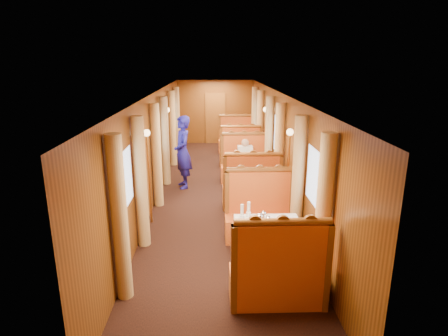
{
  "coord_description": "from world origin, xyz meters",
  "views": [
    {
      "loc": [
        -0.12,
        -8.95,
        3.23
      ],
      "look_at": [
        0.11,
        -1.38,
        1.05
      ],
      "focal_mm": 30.0,
      "sensor_mm": 36.0,
      "label": 1
    }
  ],
  "objects_px": {
    "teapot_back": "(263,217)",
    "passenger": "(245,156)",
    "banquette_near_fwd": "(278,276)",
    "tea_tray": "(260,225)",
    "table_near": "(267,244)",
    "banquette_far_aft": "(236,140)",
    "rose_vase_far": "(238,131)",
    "teapot_right": "(268,222)",
    "banquette_near_aft": "(260,216)",
    "steward": "(183,152)",
    "fruit_plate": "(289,225)",
    "banquette_mid_fwd": "(252,190)",
    "rose_vase_mid": "(248,158)",
    "table_mid": "(248,178)",
    "banquette_far_fwd": "(240,153)",
    "banquette_mid_aft": "(244,166)",
    "table_far": "(238,147)",
    "teapot_left": "(259,221)"
  },
  "relations": [
    {
      "from": "steward",
      "to": "banquette_near_fwd",
      "type": "bearing_deg",
      "value": 2.86
    },
    {
      "from": "table_near",
      "to": "table_far",
      "type": "bearing_deg",
      "value": 90.0
    },
    {
      "from": "table_mid",
      "to": "passenger",
      "type": "distance_m",
      "value": 0.89
    },
    {
      "from": "banquette_near_fwd",
      "to": "banquette_far_fwd",
      "type": "xyz_separation_m",
      "value": [
        0.0,
        7.0,
        0.0
      ]
    },
    {
      "from": "banquette_near_fwd",
      "to": "teapot_back",
      "type": "bearing_deg",
      "value": 93.74
    },
    {
      "from": "teapot_right",
      "to": "rose_vase_mid",
      "type": "xyz_separation_m",
      "value": [
        0.01,
        3.59,
        0.11
      ]
    },
    {
      "from": "banquette_near_fwd",
      "to": "banquette_near_aft",
      "type": "distance_m",
      "value": 2.03
    },
    {
      "from": "banquette_mid_aft",
      "to": "tea_tray",
      "type": "bearing_deg",
      "value": -91.7
    },
    {
      "from": "table_far",
      "to": "teapot_back",
      "type": "bearing_deg",
      "value": -90.58
    },
    {
      "from": "banquette_mid_aft",
      "to": "teapot_right",
      "type": "height_order",
      "value": "banquette_mid_aft"
    },
    {
      "from": "banquette_mid_aft",
      "to": "table_far",
      "type": "relative_size",
      "value": 1.28
    },
    {
      "from": "tea_tray",
      "to": "fruit_plate",
      "type": "distance_m",
      "value": 0.45
    },
    {
      "from": "table_near",
      "to": "banquette_far_aft",
      "type": "relative_size",
      "value": 0.78
    },
    {
      "from": "banquette_mid_fwd",
      "to": "rose_vase_mid",
      "type": "height_order",
      "value": "banquette_mid_fwd"
    },
    {
      "from": "banquette_near_aft",
      "to": "steward",
      "type": "xyz_separation_m",
      "value": [
        -1.65,
        2.98,
        0.52
      ]
    },
    {
      "from": "banquette_mid_fwd",
      "to": "teapot_right",
      "type": "height_order",
      "value": "banquette_mid_fwd"
    },
    {
      "from": "table_mid",
      "to": "banquette_far_fwd",
      "type": "distance_m",
      "value": 2.49
    },
    {
      "from": "teapot_right",
      "to": "fruit_plate",
      "type": "relative_size",
      "value": 0.7
    },
    {
      "from": "rose_vase_mid",
      "to": "fruit_plate",
      "type": "bearing_deg",
      "value": -84.82
    },
    {
      "from": "banquette_far_aft",
      "to": "fruit_plate",
      "type": "xyz_separation_m",
      "value": [
        0.31,
        -8.14,
        0.35
      ]
    },
    {
      "from": "tea_tray",
      "to": "teapot_left",
      "type": "xyz_separation_m",
      "value": [
        -0.02,
        -0.02,
        0.07
      ]
    },
    {
      "from": "teapot_right",
      "to": "teapot_back",
      "type": "relative_size",
      "value": 0.98
    },
    {
      "from": "table_near",
      "to": "banquette_mid_aft",
      "type": "xyz_separation_m",
      "value": [
        0.0,
        4.51,
        0.05
      ]
    },
    {
      "from": "banquette_near_fwd",
      "to": "steward",
      "type": "relative_size",
      "value": 0.71
    },
    {
      "from": "teapot_right",
      "to": "teapot_back",
      "type": "height_order",
      "value": "teapot_back"
    },
    {
      "from": "banquette_mid_fwd",
      "to": "passenger",
      "type": "relative_size",
      "value": 1.76
    },
    {
      "from": "banquette_far_fwd",
      "to": "table_mid",
      "type": "bearing_deg",
      "value": -90.0
    },
    {
      "from": "table_far",
      "to": "rose_vase_mid",
      "type": "distance_m",
      "value": 3.58
    },
    {
      "from": "table_mid",
      "to": "banquette_far_fwd",
      "type": "xyz_separation_m",
      "value": [
        0.0,
        2.49,
        0.05
      ]
    },
    {
      "from": "table_mid",
      "to": "banquette_mid_aft",
      "type": "relative_size",
      "value": 0.78
    },
    {
      "from": "banquette_near_aft",
      "to": "steward",
      "type": "bearing_deg",
      "value": 118.94
    },
    {
      "from": "banquette_mid_fwd",
      "to": "rose_vase_mid",
      "type": "bearing_deg",
      "value": 90.67
    },
    {
      "from": "banquette_near_fwd",
      "to": "tea_tray",
      "type": "bearing_deg",
      "value": 98.4
    },
    {
      "from": "banquette_far_fwd",
      "to": "teapot_back",
      "type": "bearing_deg",
      "value": -90.68
    },
    {
      "from": "teapot_back",
      "to": "passenger",
      "type": "bearing_deg",
      "value": 65.84
    },
    {
      "from": "fruit_plate",
      "to": "banquette_mid_aft",
      "type": "bearing_deg",
      "value": 93.87
    },
    {
      "from": "tea_tray",
      "to": "rose_vase_far",
      "type": "height_order",
      "value": "rose_vase_far"
    },
    {
      "from": "tea_tray",
      "to": "teapot_right",
      "type": "relative_size",
      "value": 2.17
    },
    {
      "from": "tea_tray",
      "to": "teapot_right",
      "type": "height_order",
      "value": "teapot_right"
    },
    {
      "from": "banquette_mid_fwd",
      "to": "fruit_plate",
      "type": "xyz_separation_m",
      "value": [
        0.31,
        -2.61,
        0.35
      ]
    },
    {
      "from": "banquette_mid_aft",
      "to": "banquette_far_fwd",
      "type": "height_order",
      "value": "same"
    },
    {
      "from": "banquette_mid_fwd",
      "to": "steward",
      "type": "distance_m",
      "value": 2.29
    },
    {
      "from": "rose_vase_far",
      "to": "steward",
      "type": "height_order",
      "value": "steward"
    },
    {
      "from": "rose_vase_far",
      "to": "teapot_right",
      "type": "bearing_deg",
      "value": -90.2
    },
    {
      "from": "table_far",
      "to": "rose_vase_far",
      "type": "xyz_separation_m",
      "value": [
        0.01,
        0.02,
        0.55
      ]
    },
    {
      "from": "table_mid",
      "to": "table_far",
      "type": "xyz_separation_m",
      "value": [
        0.0,
        3.5,
        0.0
      ]
    },
    {
      "from": "banquette_mid_fwd",
      "to": "banquette_mid_aft",
      "type": "relative_size",
      "value": 1.0
    },
    {
      "from": "rose_vase_far",
      "to": "steward",
      "type": "relative_size",
      "value": 0.19
    },
    {
      "from": "teapot_left",
      "to": "banquette_far_fwd",
      "type": "bearing_deg",
      "value": 95.11
    },
    {
      "from": "table_mid",
      "to": "passenger",
      "type": "xyz_separation_m",
      "value": [
        -0.0,
        0.81,
        0.37
      ]
    }
  ]
}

